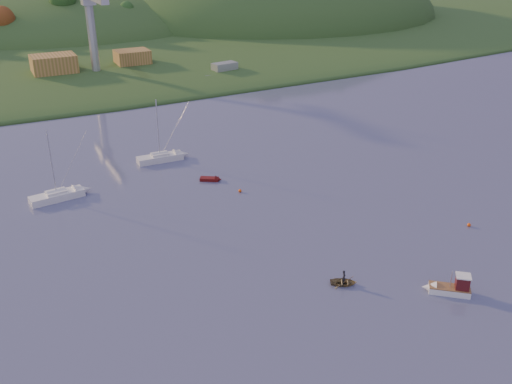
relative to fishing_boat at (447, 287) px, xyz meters
name	(u,v)px	position (x,y,z in m)	size (l,w,h in m)	color
ground	(377,360)	(-13.70, -5.22, -0.73)	(500.00, 500.00, 0.00)	#3D4365
far_shore	(31,25)	(-13.70, 224.78, -0.73)	(620.00, 220.00, 1.50)	#2A4B1E
shore_slope	(59,52)	(-13.70, 159.78, -0.73)	(640.00, 150.00, 7.00)	#2A4B1E
hill_center	(65,30)	(-3.70, 204.78, -0.73)	(140.00, 120.00, 36.00)	#2A4B1E
hill_right	(270,20)	(81.30, 189.78, -0.73)	(150.00, 130.00, 60.00)	#2A4B1E
hillside_trees	(49,42)	(-13.70, 179.78, -0.73)	(280.00, 50.00, 32.00)	#1E4E1B
wharf	(107,74)	(-8.70, 116.78, 0.47)	(42.00, 16.00, 2.40)	slate
shed_west	(54,64)	(-21.70, 117.78, 4.07)	(11.00, 8.00, 4.80)	olive
shed_east	(132,57)	(-0.70, 118.78, 3.67)	(9.00, 7.00, 4.00)	olive
dock_crane	(91,14)	(-11.70, 113.18, 16.44)	(3.20, 28.00, 20.30)	#B7B7BC
fishing_boat	(447,287)	(0.00, 0.00, 0.00)	(5.00, 4.56, 3.30)	white
sailboat_near	(57,195)	(-34.10, 44.54, -0.02)	(8.06, 3.34, 10.85)	white
sailboat_far	(160,157)	(-15.43, 52.34, -0.01)	(7.96, 2.60, 10.95)	silver
canoe	(343,282)	(-9.18, 6.54, -0.42)	(2.15, 3.02, 0.62)	olive
paddler	(344,279)	(-9.18, 6.54, 0.07)	(0.59, 0.39, 1.61)	black
red_tender	(214,179)	(-10.58, 40.31, -0.48)	(3.58, 2.90, 1.19)	#540D0C
work_vessel	(225,72)	(19.86, 102.78, 0.69)	(16.20, 7.91, 3.99)	#535C6D
buoy_0	(469,225)	(14.04, 10.15, -0.48)	(0.50, 0.50, 0.50)	#EE4E0C
buoy_1	(240,191)	(-8.74, 34.41, -0.48)	(0.50, 0.50, 0.50)	#EE4E0C
buoy_3	(35,200)	(-37.21, 45.41, -0.48)	(0.50, 0.50, 0.50)	#EE4E0C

